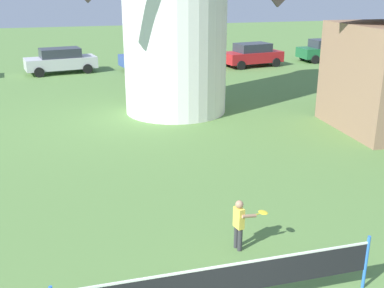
# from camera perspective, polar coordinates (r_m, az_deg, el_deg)

# --- Properties ---
(tennis_net) EXTENTS (5.60, 0.06, 1.10)m
(tennis_net) POSITION_cam_1_polar(r_m,az_deg,el_deg) (8.22, 3.88, -16.20)
(tennis_net) COLOR blue
(tennis_net) RESTS_ON ground_plane
(player_far) EXTENTS (0.74, 0.38, 1.14)m
(player_far) POSITION_cam_1_polar(r_m,az_deg,el_deg) (10.08, 5.84, -9.37)
(player_far) COLOR #333338
(player_far) RESTS_ON ground_plane
(parked_car_silver) EXTENTS (4.54, 2.43, 1.56)m
(parked_car_silver) POSITION_cam_1_polar(r_m,az_deg,el_deg) (30.99, -15.66, 9.77)
(parked_car_silver) COLOR silver
(parked_car_silver) RESTS_ON ground_plane
(parked_car_blue) EXTENTS (4.63, 2.47, 1.56)m
(parked_car_blue) POSITION_cam_1_polar(r_m,az_deg,el_deg) (31.43, -4.64, 10.52)
(parked_car_blue) COLOR #334C99
(parked_car_blue) RESTS_ON ground_plane
(parked_car_red) EXTENTS (4.26, 2.40, 1.56)m
(parked_car_red) POSITION_cam_1_polar(r_m,az_deg,el_deg) (32.62, 7.34, 10.74)
(parked_car_red) COLOR red
(parked_car_red) RESTS_ON ground_plane
(parked_car_green) EXTENTS (4.11, 1.93, 1.56)m
(parked_car_green) POSITION_cam_1_polar(r_m,az_deg,el_deg) (36.01, 16.04, 10.94)
(parked_car_green) COLOR #1E6638
(parked_car_green) RESTS_ON ground_plane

